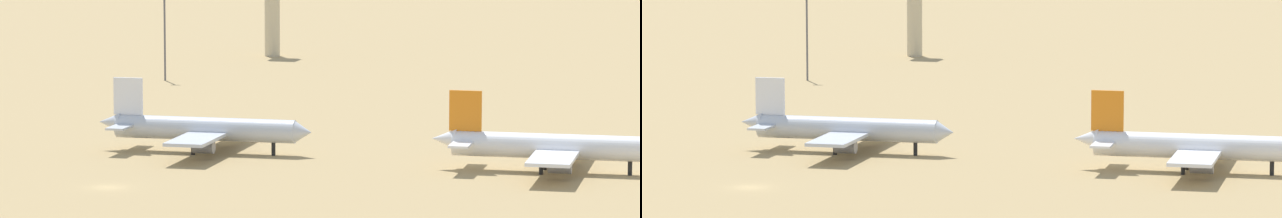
{
  "view_description": "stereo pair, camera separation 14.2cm",
  "coord_description": "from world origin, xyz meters",
  "views": [
    {
      "loc": [
        88.19,
        -219.07,
        40.29
      ],
      "look_at": [
        17.43,
        36.03,
        6.0
      ],
      "focal_mm": 106.98,
      "sensor_mm": 36.0,
      "label": 1
    },
    {
      "loc": [
        88.33,
        -219.03,
        40.29
      ],
      "look_at": [
        17.43,
        36.03,
        6.0
      ],
      "focal_mm": 106.98,
      "sensor_mm": 36.0,
      "label": 2
    }
  ],
  "objects": [
    {
      "name": "light_pole_west",
      "position": [
        -33.85,
        112.88,
        9.1
      ],
      "size": [
        1.8,
        0.5,
        15.78
      ],
      "color": "#59595E",
      "rests_on": "ground"
    },
    {
      "name": "parked_jet_white_2",
      "position": [
        2.07,
        30.32,
        3.37
      ],
      "size": [
        31.1,
        26.07,
        10.29
      ],
      "rotation": [
        0.0,
        0.0,
        0.03
      ],
      "color": "silver",
      "rests_on": "ground"
    },
    {
      "name": "parked_jet_orange_3",
      "position": [
        51.41,
        26.36,
        3.44
      ],
      "size": [
        31.76,
        26.64,
        10.5
      ],
      "rotation": [
        0.0,
        0.0,
        0.03
      ],
      "color": "white",
      "rests_on": "ground"
    },
    {
      "name": "ground",
      "position": [
        0.0,
        0.0,
        0.0
      ],
      "size": [
        4000.0,
        4000.0,
        0.0
      ],
      "primitive_type": "plane",
      "color": "tan"
    },
    {
      "name": "control_tower",
      "position": [
        -27.74,
        161.41,
        11.31
      ],
      "size": [
        5.2,
        5.2,
        18.74
      ],
      "color": "#C6B793",
      "rests_on": "ground"
    }
  ]
}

